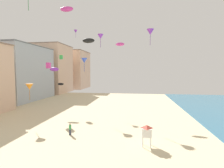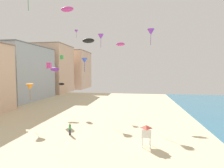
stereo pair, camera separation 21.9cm
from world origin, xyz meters
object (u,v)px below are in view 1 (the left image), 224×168
(lifeguard_stand, at_px, (147,131))
(kite_orange_delta, at_px, (29,87))
(kite_purple_delta_2, at_px, (100,37))
(kite_purple_parafoil, at_px, (54,69))
(kite_green_box, at_px, (61,57))
(kite_flyer, at_px, (70,128))
(kite_purple_delta, at_px, (76,31))
(kite_blue_delta, at_px, (84,61))
(kite_magenta_box, at_px, (48,65))
(kite_magenta_parafoil, at_px, (120,44))
(kite_purple_delta_3, at_px, (150,32))
(kite_black_parafoil, at_px, (88,41))
(kite_black_parafoil_2, at_px, (61,84))
(kite_magenta_parafoil_2, at_px, (67,9))

(lifeguard_stand, xyz_separation_m, kite_orange_delta, (-18.92, 6.04, 4.45))
(lifeguard_stand, xyz_separation_m, kite_purple_delta_2, (-8.86, 15.61, 14.27))
(lifeguard_stand, bearing_deg, kite_purple_parafoil, 135.91)
(kite_green_box, bearing_deg, kite_flyer, -62.25)
(kite_purple_delta, bearing_deg, kite_blue_delta, -63.04)
(kite_purple_delta, relative_size, kite_magenta_box, 1.79)
(kite_magenta_parafoil, relative_size, kite_magenta_box, 1.61)
(kite_purple_delta, xyz_separation_m, kite_purple_delta_3, (19.63, -5.33, -2.05))
(kite_flyer, distance_m, kite_magenta_box, 16.98)
(lifeguard_stand, relative_size, kite_black_parafoil, 1.45)
(kite_magenta_box, xyz_separation_m, kite_black_parafoil_2, (-3.71, 13.47, -4.84))
(lifeguard_stand, distance_m, kite_black_parafoil, 14.48)
(lifeguard_stand, height_order, kite_purple_delta, kite_purple_delta)
(kite_orange_delta, relative_size, kite_purple_delta_3, 0.76)
(kite_orange_delta, relative_size, kite_black_parafoil_2, 1.55)
(kite_magenta_parafoil_2, relative_size, kite_black_parafoil_2, 1.57)
(kite_black_parafoil_2, bearing_deg, kite_flyer, -62.60)
(kite_purple_delta, bearing_deg, kite_green_box, -102.15)
(kite_purple_parafoil, bearing_deg, kite_blue_delta, -18.98)
(kite_black_parafoil, relative_size, kite_black_parafoil_2, 0.99)
(kite_magenta_parafoil, distance_m, kite_orange_delta, 20.03)
(kite_flyer, distance_m, kite_magenta_parafoil, 21.47)
(kite_blue_delta, xyz_separation_m, kite_black_parafoil_2, (-11.24, 13.05, -5.81))
(kite_magenta_parafoil, distance_m, kite_black_parafoil_2, 22.38)
(kite_orange_delta, xyz_separation_m, kite_purple_delta_2, (10.07, 9.56, 9.82))
(kite_green_box, bearing_deg, kite_purple_delta, 77.85)
(kite_magenta_parafoil_2, relative_size, kite_purple_delta_2, 1.00)
(kite_magenta_parafoil, xyz_separation_m, kite_green_box, (-14.40, 1.66, -2.48))
(kite_flyer, relative_size, kite_blue_delta, 0.59)
(kite_magenta_parafoil_2, bearing_deg, lifeguard_stand, -42.91)
(kite_orange_delta, height_order, kite_black_parafoil_2, kite_orange_delta)
(kite_magenta_box, height_order, kite_purple_parafoil, kite_magenta_box)
(kite_orange_delta, bearing_deg, kite_magenta_box, 93.33)
(kite_magenta_parafoil_2, distance_m, kite_purple_delta_2, 8.94)
(kite_black_parafoil, xyz_separation_m, kite_purple_parafoil, (-11.59, 12.41, -3.87))
(kite_black_parafoil, bearing_deg, kite_flyer, -141.18)
(kite_purple_delta, xyz_separation_m, kite_green_box, (-1.39, -6.44, -7.53))
(kite_purple_parafoil, bearing_deg, kite_orange_delta, -85.85)
(kite_flyer, relative_size, kite_black_parafoil_2, 0.93)
(kite_purple_parafoil, bearing_deg, kite_purple_delta_3, 10.75)
(lifeguard_stand, height_order, kite_orange_delta, kite_orange_delta)
(kite_black_parafoil, distance_m, kite_purple_parafoil, 17.41)
(kite_magenta_parafoil, xyz_separation_m, kite_purple_parafoil, (-14.72, -1.29, -5.45))
(kite_purple_delta_3, bearing_deg, kite_blue_delta, -153.41)
(lifeguard_stand, xyz_separation_m, kite_magenta_box, (-19.34, 13.20, 8.24))
(kite_flyer, relative_size, kite_magenta_parafoil, 0.87)
(kite_black_parafoil, bearing_deg, lifeguard_stand, -25.87)
(kite_magenta_box, bearing_deg, kite_green_box, 90.05)
(kite_black_parafoil_2, bearing_deg, kite_black_parafoil, -56.66)
(kite_orange_delta, xyz_separation_m, kite_purple_delta, (0.96, 19.67, 13.53))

